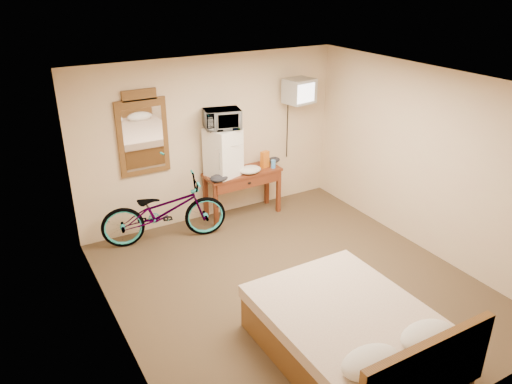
% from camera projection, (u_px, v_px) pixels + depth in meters
% --- Properties ---
extents(room, '(4.60, 4.64, 2.50)m').
position_uv_depth(room, '(296.00, 194.00, 5.71)').
color(room, '#4C3B26').
rests_on(room, ground).
extents(desk, '(1.22, 0.49, 0.75)m').
position_uv_depth(desk, '(243.00, 180.00, 7.73)').
color(desk, '#632816').
rests_on(desk, floor).
extents(mini_fridge, '(0.55, 0.54, 0.73)m').
position_uv_depth(mini_fridge, '(223.00, 152.00, 7.42)').
color(mini_fridge, white).
rests_on(mini_fridge, desk).
extents(microwave, '(0.58, 0.46, 0.29)m').
position_uv_depth(microwave, '(222.00, 119.00, 7.21)').
color(microwave, white).
rests_on(microwave, mini_fridge).
extents(snack_bag, '(0.15, 0.11, 0.26)m').
position_uv_depth(snack_bag, '(265.00, 159.00, 7.80)').
color(snack_bag, '#CF6312').
rests_on(snack_bag, desk).
extents(blue_cup, '(0.07, 0.07, 0.13)m').
position_uv_depth(blue_cup, '(273.00, 164.00, 7.80)').
color(blue_cup, '#428EE2').
rests_on(blue_cup, desk).
extents(cloth_cream, '(0.36, 0.28, 0.11)m').
position_uv_depth(cloth_cream, '(250.00, 170.00, 7.60)').
color(cloth_cream, silver).
rests_on(cloth_cream, desk).
extents(cloth_dark_a, '(0.28, 0.21, 0.10)m').
position_uv_depth(cloth_dark_a, '(219.00, 178.00, 7.31)').
color(cloth_dark_a, black).
rests_on(cloth_dark_a, desk).
extents(cloth_dark_b, '(0.20, 0.16, 0.09)m').
position_uv_depth(cloth_dark_b, '(274.00, 160.00, 8.03)').
color(cloth_dark_b, black).
rests_on(cloth_dark_b, desk).
extents(crt_television, '(0.48, 0.59, 0.37)m').
position_uv_depth(crt_television, '(299.00, 91.00, 7.68)').
color(crt_television, black).
rests_on(crt_television, room).
extents(wall_mirror, '(0.72, 0.04, 1.21)m').
position_uv_depth(wall_mirror, '(143.00, 134.00, 6.93)').
color(wall_mirror, brown).
rests_on(wall_mirror, room).
extents(bicycle, '(1.86, 0.97, 0.93)m').
position_uv_depth(bicycle, '(164.00, 211.00, 7.08)').
color(bicycle, black).
rests_on(bicycle, floor).
extents(bed, '(1.49, 1.98, 0.90)m').
position_uv_depth(bed, '(355.00, 336.00, 4.92)').
color(bed, brown).
rests_on(bed, floor).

